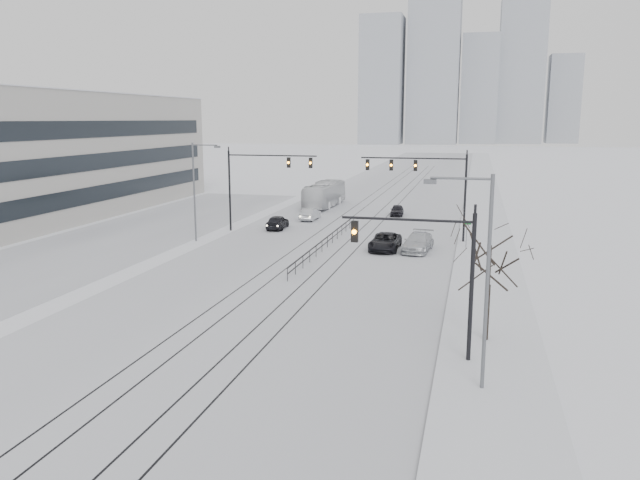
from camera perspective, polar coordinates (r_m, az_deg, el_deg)
The scene contains 21 objects.
ground at distance 27.62m, azimuth -14.27°, elevation -13.04°, with size 500.00×500.00×0.00m, color white.
road at distance 83.73m, azimuth 5.45°, elevation 3.35°, with size 22.00×260.00×0.02m, color silver.
sidewalk_east at distance 82.81m, azimuth 14.74°, elevation 3.00°, with size 5.00×260.00×0.16m, color silver.
curb at distance 82.81m, azimuth 13.04°, elevation 3.07°, with size 0.10×260.00×0.12m, color gray.
parking_strip at distance 66.53m, azimuth -15.28°, elevation 1.03°, with size 14.00×60.00×0.03m, color silver.
tram_rails at distance 64.24m, azimuth 2.75°, elevation 1.07°, with size 5.30×180.00×0.01m.
skyline at distance 296.42m, azimuth 13.03°, elevation 14.52°, with size 96.00×48.00×72.00m.
traffic_mast_near at distance 28.85m, azimuth 10.57°, elevation -2.27°, with size 6.10×0.37×7.00m.
traffic_mast_ne at distance 57.46m, azimuth 9.84°, elevation 5.52°, with size 9.60×0.37×8.00m.
traffic_mast_nw at distance 61.95m, azimuth -5.73°, elevation 5.84°, with size 9.10×0.37×8.00m.
street_light_east at distance 25.75m, azimuth 14.45°, elevation -2.56°, with size 2.73×0.25×9.00m.
street_light_west at distance 57.87m, azimuth -11.19°, elevation 4.97°, with size 2.73×0.25×9.00m.
bare_tree at distance 31.77m, azimuth 15.26°, elevation -1.39°, with size 4.40×4.40×6.10m.
median_fence at distance 54.54m, azimuth 0.69°, elevation -0.16°, with size 0.06×24.00×1.00m.
street_sign at distance 54.89m, azimuth 13.26°, elevation 0.76°, with size 0.70×0.06×2.40m.
sedan_sb_inner at distance 63.89m, azimuth -3.91°, elevation 1.64°, with size 1.70×4.21×1.44m, color black.
sedan_sb_outer at distance 69.42m, azimuth -0.89°, elevation 2.37°, with size 1.41×4.04×1.33m, color #AEB1B6.
sedan_nb_front at distance 53.81m, azimuth 5.97°, elevation -0.17°, with size 2.38×5.17×1.44m, color black.
sedan_nb_right at distance 53.67m, azimuth 8.93°, elevation -0.22°, with size 2.14×5.25×1.52m, color silver.
sedan_nb_far at distance 73.27m, azimuth 7.05°, elevation 2.71°, with size 1.46×3.63×1.24m, color black.
box_truck at distance 79.85m, azimuth 0.40°, elevation 4.17°, with size 2.67×11.40×3.17m, color silver.
Camera 1 is at (12.36, -22.06, 11.10)m, focal length 35.00 mm.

